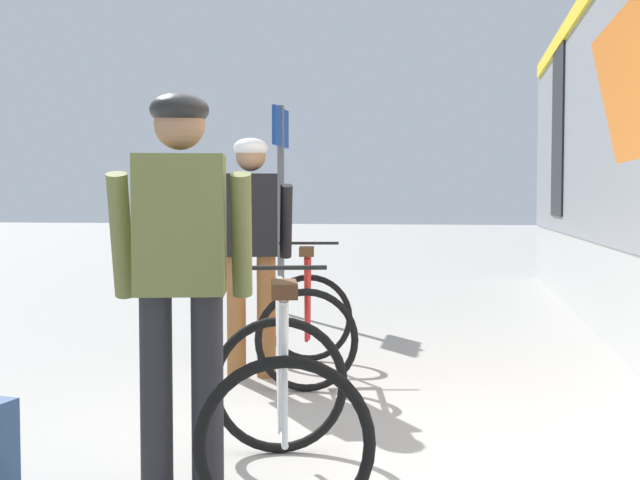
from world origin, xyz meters
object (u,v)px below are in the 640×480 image
(cyclist_far_in_olive, at_px, (181,259))
(bicycle_near_red, at_px, (308,322))
(bicycle_far_white, at_px, (282,401))
(platform_sign_post, at_px, (281,173))
(cyclist_near_in_dark, at_px, (251,235))

(cyclist_far_in_olive, relative_size, bicycle_near_red, 1.50)
(bicycle_near_red, xyz_separation_m, bicycle_far_white, (0.32, -2.30, 0.00))
(cyclist_far_in_olive, height_order, bicycle_near_red, cyclist_far_in_olive)
(bicycle_near_red, xyz_separation_m, platform_sign_post, (-0.92, 3.17, 1.22))
(cyclist_near_in_dark, relative_size, platform_sign_post, 0.73)
(cyclist_near_in_dark, bearing_deg, cyclist_far_in_olive, -82.42)
(cyclist_far_in_olive, xyz_separation_m, bicycle_far_white, (0.40, 0.19, -0.65))
(bicycle_near_red, height_order, platform_sign_post, platform_sign_post)
(platform_sign_post, bearing_deg, cyclist_near_in_dark, -81.10)
(bicycle_far_white, bearing_deg, cyclist_far_in_olive, -155.03)
(cyclist_far_in_olive, bearing_deg, bicycle_far_white, 24.97)
(bicycle_far_white, bearing_deg, cyclist_near_in_dark, 108.24)
(bicycle_near_red, relative_size, bicycle_far_white, 0.97)
(platform_sign_post, bearing_deg, bicycle_near_red, -73.87)
(bicycle_near_red, bearing_deg, platform_sign_post, 106.13)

